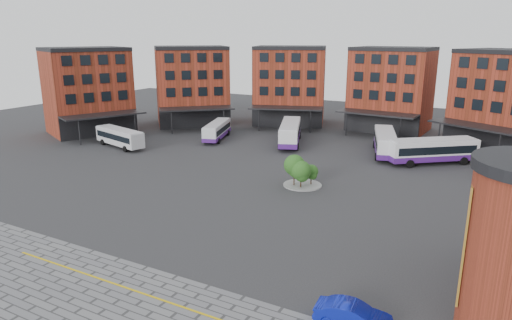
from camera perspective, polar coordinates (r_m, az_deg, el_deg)
The scene contains 10 objects.
ground at distance 43.30m, azimuth -2.88°, elevation -7.25°, with size 160.00×160.00×0.00m, color #28282B.
yellow_line at distance 32.20m, azimuth -13.20°, elevation -16.17°, with size 26.00×0.15×0.02m, color gold.
main_building at distance 77.31m, azimuth 8.92°, elevation 8.22°, with size 94.14×42.48×14.60m.
tree_island at distance 51.43m, azimuth 5.49°, elevation -1.28°, with size 4.40×4.40×3.66m.
bus_a at distance 72.62m, azimuth -16.69°, elevation 2.86°, with size 10.33×4.76×2.85m.
bus_b at distance 75.26m, azimuth -4.89°, elevation 3.74°, with size 5.23×10.12×2.79m.
bus_c at distance 71.79m, azimuth 4.28°, elevation 3.46°, with size 6.95×12.33×3.42m.
bus_d at distance 67.91m, azimuth 15.84°, elevation 2.15°, with size 5.82×11.90×3.27m.
bus_e at distance 64.84m, azimuth 21.20°, elevation 1.13°, with size 11.13×9.66×3.39m.
blue_car at distance 28.87m, azimuth 12.05°, elevation -18.46°, with size 1.58×4.54×1.50m, color #0C19A2.
Camera 1 is at (20.89, -34.06, 16.69)m, focal length 32.00 mm.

